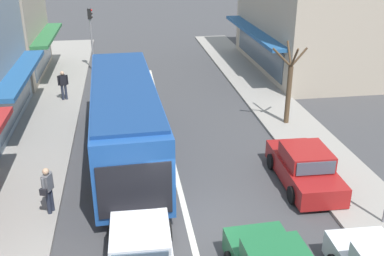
{
  "coord_description": "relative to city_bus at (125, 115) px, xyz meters",
  "views": [
    {
      "loc": [
        -1.76,
        -12.09,
        8.6
      ],
      "look_at": [
        0.9,
        4.86,
        1.2
      ],
      "focal_mm": 42.0,
      "sensor_mm": 36.0,
      "label": 1
    }
  ],
  "objects": [
    {
      "name": "ground_plane",
      "position": [
        1.83,
        -5.04,
        -1.88
      ],
      "size": [
        140.0,
        140.0,
        0.0
      ],
      "primitive_type": "plane",
      "color": "#3F3F42"
    },
    {
      "name": "lane_centre_line",
      "position": [
        1.83,
        -1.04,
        -1.88
      ],
      "size": [
        0.2,
        28.0,
        0.01
      ],
      "primitive_type": "cube",
      "color": "silver",
      "rests_on": "ground"
    },
    {
      "name": "sidewalk_left",
      "position": [
        -4.97,
        0.96,
        -1.81
      ],
      "size": [
        5.2,
        44.0,
        0.14
      ],
      "primitive_type": "cube",
      "color": "gray",
      "rests_on": "ground"
    },
    {
      "name": "kerb_right",
      "position": [
        8.03,
        0.96,
        -1.82
      ],
      "size": [
        2.8,
        44.0,
        0.12
      ],
      "primitive_type": "cube",
      "color": "gray",
      "rests_on": "ground"
    },
    {
      "name": "building_right_far",
      "position": [
        13.32,
        11.86,
        2.21
      ],
      "size": [
        9.32,
        12.32,
        8.18
      ],
      "color": "#B2A38E",
      "rests_on": "ground"
    },
    {
      "name": "city_bus",
      "position": [
        0.0,
        0.0,
        0.0
      ],
      "size": [
        3.0,
        10.93,
        3.23
      ],
      "color": "#1E4C99",
      "rests_on": "ground"
    },
    {
      "name": "sedan_behind_bus_near",
      "position": [
        0.22,
        -7.14,
        -1.22
      ],
      "size": [
        1.99,
        4.25,
        1.47
      ],
      "color": "silver",
      "rests_on": "ground"
    },
    {
      "name": "parked_sedan_kerb_second",
      "position": [
        6.47,
        -3.26,
        -1.22
      ],
      "size": [
        1.98,
        4.25,
        1.47
      ],
      "color": "maroon",
      "rests_on": "ground"
    },
    {
      "name": "traffic_light_downstreet",
      "position": [
        -1.92,
        13.44,
        0.97
      ],
      "size": [
        0.33,
        0.24,
        4.2
      ],
      "color": "gray",
      "rests_on": "ground"
    },
    {
      "name": "street_tree_right",
      "position": [
        7.8,
        2.28,
        0.02
      ],
      "size": [
        1.71,
        1.43,
        4.02
      ],
      "color": "brown",
      "rests_on": "ground"
    },
    {
      "name": "pedestrian_with_handbag_near",
      "position": [
        -2.59,
        -3.99,
        -0.81
      ],
      "size": [
        0.4,
        0.65,
        1.63
      ],
      "color": "#232838",
      "rests_on": "sidewalk_left"
    },
    {
      "name": "pedestrian_browsing_midblock",
      "position": [
        -3.27,
        7.34,
        -0.81
      ],
      "size": [
        0.55,
        0.31,
        1.63
      ],
      "color": "#232838",
      "rests_on": "sidewalk_left"
    }
  ]
}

